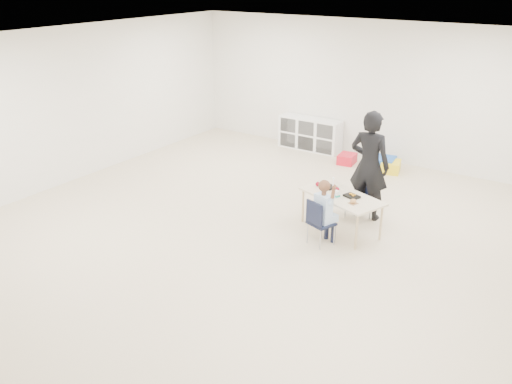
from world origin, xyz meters
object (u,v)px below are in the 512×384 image
Objects in this scene: table at (341,213)px; child at (322,209)px; adult at (369,165)px; cubby_shelf at (310,134)px; chair_near at (321,222)px.

child is (-0.04, -0.56, 0.25)m from table.
adult is at bearing 102.35° from child.
child is 0.78× the size of cubby_shelf.
child is at bearing 0.00° from chair_near.
table is 0.90m from adult.
table is at bearing 105.64° from chair_near.
chair_near is at bearing 81.67° from adult.
adult is at bearing 99.70° from table.
cubby_shelf reaches higher than chair_near.
adult reaches higher than table.
cubby_shelf is 3.60m from adult.
child is at bearing 81.67° from adult.
cubby_shelf is (-2.28, 3.84, -0.20)m from child.
chair_near is at bearing -74.36° from table.
cubby_shelf is (-2.28, 3.84, 0.00)m from chair_near.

